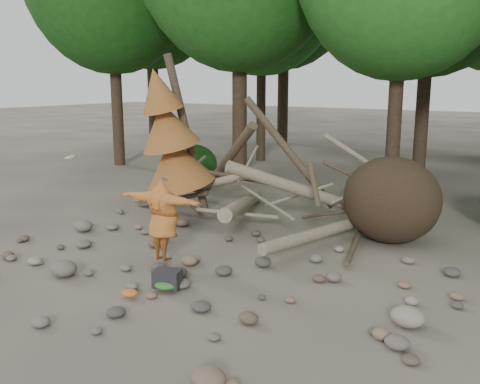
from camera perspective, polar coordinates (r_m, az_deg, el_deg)
The scene contains 13 objects.
ground at distance 10.35m, azimuth -6.29°, elevation -8.82°, with size 120.00×120.00×0.00m, color #514C44.
deadfall_pile at distance 12.67m, azimuth 13.28°, elevation -0.73°, with size 8.55×5.24×3.30m.
dead_conifer at distance 14.36m, azimuth -7.41°, elevation 5.64°, with size 2.06×2.16×4.35m.
bush_left at distance 18.97m, azimuth -5.17°, elevation 2.94°, with size 1.80×1.80×1.44m, color #195015.
bush_mid at distance 16.44m, azimuth 13.62°, elevation 0.71°, with size 1.40×1.40×1.12m, color #23651D.
frisbee_thrower at distance 10.78m, azimuth -8.24°, elevation -3.02°, with size 3.24×0.92×2.05m.
backpack at distance 9.64m, azimuth -7.74°, elevation -9.44°, with size 0.47×0.32×0.32m, color black.
cloth_green at distance 9.61m, azimuth -7.95°, elevation -10.03°, with size 0.43×0.36×0.16m, color #33702C.
cloth_orange at distance 9.43m, azimuth -11.65°, elevation -10.78°, with size 0.30×0.25×0.11m, color #C55E21.
boulder_front_left at distance 10.72m, azimuth -18.31°, elevation -7.73°, with size 0.52×0.47×0.31m, color #645D53.
boulder_front_right at distance 6.80m, azimuth -3.38°, elevation -19.22°, with size 0.44×0.40×0.26m, color brown.
boulder_mid_right at distance 8.63m, azimuth 17.46°, elevation -12.57°, with size 0.52×0.47×0.31m, color gray.
boulder_mid_left at distance 13.67m, azimuth -16.36°, elevation -3.48°, with size 0.47×0.42×0.28m, color #685E58.
Camera 1 is at (6.27, -7.39, 3.64)m, focal length 40.00 mm.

